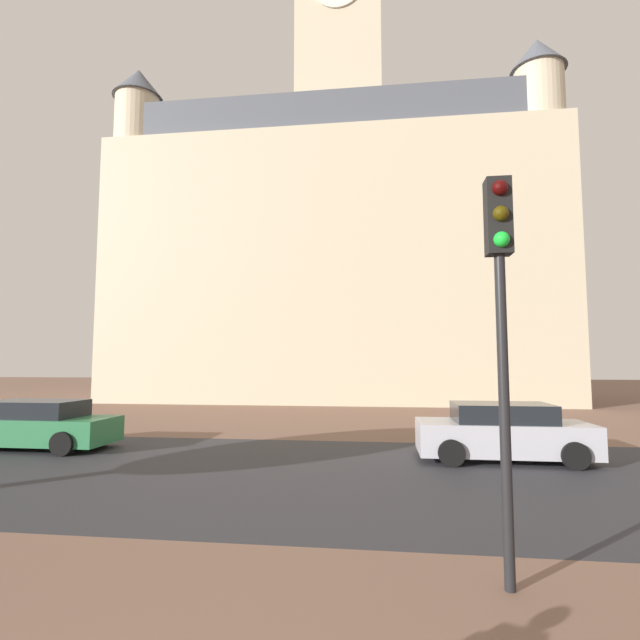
% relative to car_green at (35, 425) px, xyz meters
% --- Properties ---
extents(ground_plane, '(120.00, 120.00, 0.00)m').
position_rel_car_green_xyz_m(ground_plane, '(8.57, -1.80, -0.67)').
color(ground_plane, brown).
extents(street_asphalt_strip, '(120.00, 8.62, 0.00)m').
position_rel_car_green_xyz_m(street_asphalt_strip, '(8.57, -1.90, -0.66)').
color(street_asphalt_strip, '#2D2D33').
rests_on(street_asphalt_strip, ground_plane).
extents(landmark_building, '(28.39, 12.53, 36.32)m').
position_rel_car_green_xyz_m(landmark_building, '(6.83, 20.10, 9.97)').
color(landmark_building, beige).
rests_on(landmark_building, ground_plane).
extents(car_green, '(4.52, 1.93, 1.37)m').
position_rel_car_green_xyz_m(car_green, '(0.00, 0.00, 0.00)').
color(car_green, '#287042').
rests_on(car_green, ground_plane).
extents(car_silver, '(4.22, 1.99, 1.43)m').
position_rel_car_green_xyz_m(car_silver, '(12.93, 0.00, 0.03)').
color(car_silver, '#B2B2BC').
rests_on(car_silver, ground_plane).
extents(traffic_light_pole, '(0.28, 0.34, 4.62)m').
position_rel_car_green_xyz_m(traffic_light_pole, '(11.27, -7.16, 2.56)').
color(traffic_light_pole, black).
rests_on(traffic_light_pole, ground_plane).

